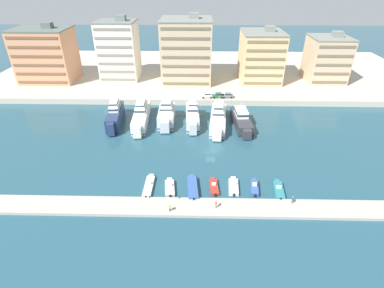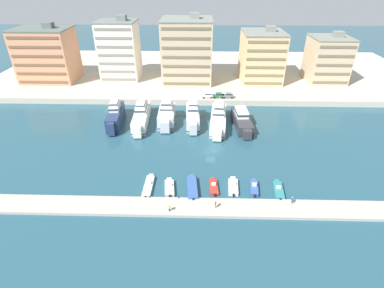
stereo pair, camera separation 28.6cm
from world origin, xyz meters
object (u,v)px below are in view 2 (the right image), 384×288
yacht_silver_mid_left (167,115)px  motorboat_blue_center_right (254,188)px  yacht_ivory_left (142,115)px  yacht_navy_far_left (115,115)px  motorboat_white_far_left (149,186)px  motorboat_white_center (233,186)px  yacht_silver_center_left (193,116)px  pedestrian_far_side (292,200)px  yacht_ivory_center (218,118)px  pedestrian_near_edge (169,207)px  car_green_left (219,95)px  yacht_charcoal_center_right (242,120)px  car_grey_mid_left (228,95)px  motorboat_cream_left (169,188)px  pedestrian_mid_deck (216,204)px  motorboat_blue_mid_left (192,188)px  motorboat_teal_mid_right (278,190)px  car_white_far_left (208,95)px  motorboat_red_center_left (214,187)px

yacht_silver_mid_left → motorboat_blue_center_right: yacht_silver_mid_left is taller
yacht_ivory_left → yacht_navy_far_left: bearing=-176.2°
motorboat_white_far_left → motorboat_white_center: bearing=0.8°
yacht_silver_center_left → motorboat_white_center: size_ratio=2.64×
motorboat_white_far_left → pedestrian_far_side: size_ratio=4.78×
yacht_ivory_center → pedestrian_near_edge: bearing=-106.4°
yacht_ivory_left → car_green_left: size_ratio=5.09×
motorboat_blue_center_right → pedestrian_far_side: pedestrian_far_side is taller
motorboat_white_center → yacht_charcoal_center_right: bearing=80.1°
car_grey_mid_left → pedestrian_near_edge: size_ratio=2.61×
yacht_navy_far_left → motorboat_cream_left: yacht_navy_far_left is taller
yacht_navy_far_left → motorboat_white_center: (33.44, -31.00, -2.25)m
yacht_charcoal_center_right → pedestrian_far_side: yacht_charcoal_center_right is taller
pedestrian_far_side → yacht_silver_center_left: bearing=119.5°
yacht_silver_mid_left → pedestrian_mid_deck: size_ratio=8.86×
motorboat_blue_mid_left → pedestrian_near_edge: (-4.25, -7.43, 1.04)m
motorboat_teal_mid_right → pedestrian_far_side: (1.63, -4.32, 1.18)m
motorboat_white_far_left → motorboat_white_center: (18.57, 0.27, 0.04)m
motorboat_white_center → pedestrian_near_edge: 15.62m
motorboat_white_center → car_white_far_left: (-4.85, 47.61, 2.61)m
yacht_ivory_left → yacht_ivory_center: 23.66m
motorboat_cream_left → motorboat_blue_center_right: 18.42m
motorboat_blue_center_right → yacht_charcoal_center_right: bearing=88.6°
yacht_ivory_left → yacht_silver_center_left: (15.78, 0.06, 0.11)m
car_green_left → car_grey_mid_left: same height
yacht_navy_far_left → motorboat_blue_center_right: yacht_navy_far_left is taller
car_white_far_left → motorboat_white_far_left: bearing=-106.0°
motorboat_blue_mid_left → car_grey_mid_left: 49.88m
motorboat_blue_mid_left → pedestrian_near_edge: pedestrian_near_edge is taller
yacht_silver_center_left → yacht_silver_mid_left: bearing=178.0°
yacht_charcoal_center_right → pedestrian_near_edge: bearing=-115.7°
yacht_ivory_center → motorboat_blue_mid_left: yacht_ivory_center is taller
yacht_silver_center_left → pedestrian_far_side: yacht_silver_center_left is taller
yacht_silver_center_left → yacht_charcoal_center_right: bearing=-5.7°
motorboat_blue_mid_left → car_green_left: car_green_left is taller
motorboat_blue_mid_left → pedestrian_mid_deck: 7.91m
car_grey_mid_left → pedestrian_far_side: bearing=-80.5°
yacht_silver_mid_left → yacht_charcoal_center_right: size_ratio=0.85×
motorboat_red_center_left → pedestrian_far_side: bearing=-18.7°
pedestrian_near_edge → motorboat_white_far_left: bearing=123.9°
yacht_ivory_center → motorboat_white_center: size_ratio=3.23×
motorboat_cream_left → yacht_navy_far_left: bearing=121.5°
motorboat_red_center_left → pedestrian_near_edge: pedestrian_near_edge is taller
motorboat_blue_mid_left → motorboat_white_far_left: bearing=176.8°
motorboat_red_center_left → motorboat_blue_center_right: motorboat_blue_center_right is taller
yacht_silver_mid_left → motorboat_white_center: bearing=-60.9°
yacht_silver_mid_left → motorboat_teal_mid_right: (27.32, -32.96, -2.01)m
yacht_ivory_left → pedestrian_mid_deck: yacht_ivory_left is taller
yacht_ivory_center → pedestrian_mid_deck: size_ratio=11.97×
motorboat_teal_mid_right → pedestrian_mid_deck: size_ratio=3.90×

